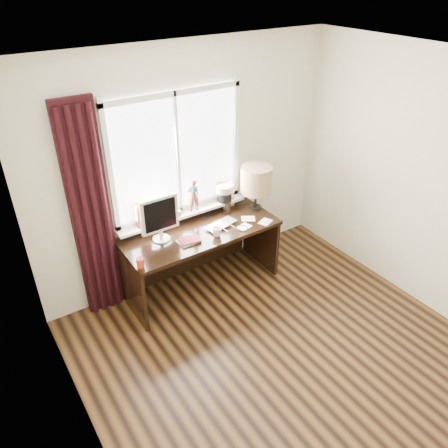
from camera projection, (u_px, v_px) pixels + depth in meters
floor at (306, 378)px, 3.92m from camera, size 3.50×4.00×0.00m
ceiling at (349, 81)px, 2.56m from camera, size 3.50×4.00×0.00m
wall_back at (189, 168)px, 4.66m from camera, size 3.50×0.00×2.60m
wall_left at (94, 364)px, 2.41m from camera, size 0.00×4.00×2.60m
laptop at (221, 225)px, 4.70m from camera, size 0.41×0.30×0.03m
mug at (217, 231)px, 4.52m from camera, size 0.14×0.13×0.10m
red_cup at (140, 263)px, 4.06m from camera, size 0.07×0.07×0.09m
window at (180, 172)px, 4.56m from camera, size 1.52×0.22×1.40m
curtain at (91, 217)px, 4.15m from camera, size 0.38×0.09×2.25m
desk at (196, 245)px, 4.83m from camera, size 1.70×0.70×0.75m
monitor at (160, 216)px, 4.33m from camera, size 0.40×0.18×0.49m
notebook_stack at (189, 240)px, 4.44m from camera, size 0.24×0.18×0.03m
brush_holder at (227, 205)px, 4.98m from camera, size 0.09×0.09×0.25m
icon_frame at (230, 202)px, 5.04m from camera, size 0.10×0.04×0.13m
table_lamp at (256, 180)px, 4.84m from camera, size 0.35×0.35×0.52m
loose_papers at (253, 222)px, 4.77m from camera, size 0.43×0.33×0.00m
desk_cables at (228, 220)px, 4.80m from camera, size 0.39×0.55×0.01m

